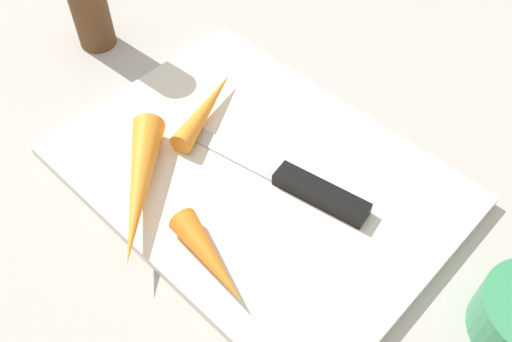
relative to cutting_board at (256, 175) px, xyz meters
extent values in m
plane|color=#ADA8A0|center=(0.00, 0.00, -0.01)|extent=(1.40, 1.40, 0.00)
cube|color=silver|center=(0.00, 0.00, 0.00)|extent=(0.36, 0.26, 0.01)
cube|color=#B7B7BC|center=(0.04, 0.00, 0.01)|extent=(0.11, 0.04, 0.00)
cube|color=black|center=(-0.06, -0.02, 0.01)|extent=(0.09, 0.04, 0.01)
cone|color=orange|center=(0.09, -0.02, 0.02)|extent=(0.06, 0.11, 0.02)
cone|color=orange|center=(-0.04, 0.10, 0.02)|extent=(0.09, 0.04, 0.03)
cone|color=orange|center=(0.05, 0.09, 0.02)|extent=(0.13, 0.13, 0.03)
camera|label=1|loc=(-0.22, 0.23, 0.41)|focal=38.70mm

